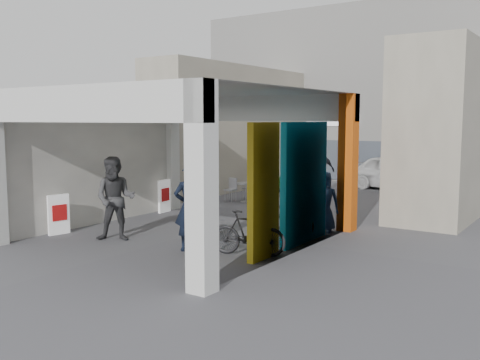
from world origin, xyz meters
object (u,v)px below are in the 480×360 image
Objects in this scene: white_van at (398,173)px; man_elderly at (324,202)px; cafe_set at (248,193)px; bicycle_front at (292,214)px; man_crates at (319,170)px; bicycle_rear at (248,233)px; produce_stand at (269,188)px; man_with_dog at (190,207)px; man_back_turned at (115,199)px; border_collie at (204,224)px.

man_elderly is at bearing -158.84° from white_van.
man_elderly is (4.47, -3.25, 0.49)m from cafe_set.
man_crates is at bearing 47.68° from bicycle_front.
produce_stand is at bearing 9.27° from bicycle_rear.
man_crates is at bearing -2.37° from bicycle_rear.
cafe_set is 0.86× the size of man_elderly.
man_with_dog is 0.96× the size of man_back_turned.
bicycle_rear is at bearing -161.78° from white_van.
cafe_set is 6.99m from man_back_turned.
man_crates is 0.47× the size of white_van.
bicycle_rear is 0.38× the size of white_van.
white_van is (3.52, 4.12, 0.43)m from produce_stand.
man_elderly is (4.52, -4.80, 0.50)m from produce_stand.
man_crates is (1.55, 2.51, 0.70)m from cafe_set.
border_collie is 2.26m from man_back_turned.
cafe_set is at bearing -111.42° from man_with_dog.
man_elderly is at bearing -159.40° from man_with_dog.
man_back_turned is 0.48× the size of white_van.
man_back_turned is at bearing -150.63° from man_elderly.
cafe_set is at bearing -105.34° from produce_stand.
produce_stand is 8.78m from man_with_dog.
cafe_set is 1.25× the size of produce_stand.
produce_stand is 0.54× the size of man_crates.
man_with_dog reaches higher than cafe_set.
border_collie is 0.34× the size of man_crates.
man_with_dog is (2.96, -8.23, 0.68)m from produce_stand.
man_with_dog is 9.30m from man_crates.
bicycle_front is (0.97, 2.84, -0.47)m from man_with_dog.
white_van is (-0.72, 12.00, 0.23)m from bicycle_rear.
border_collie is at bearing -67.54° from cafe_set.
man_crates is (0.72, 9.42, -0.01)m from man_back_turned.
man_with_dog is 0.46× the size of white_van.
cafe_set is at bearing 114.09° from border_collie.
border_collie is 0.43× the size of man_elderly.
border_collie is at bearing -107.51° from man_with_dog.
white_van is at bearing 80.67° from man_elderly.
man_with_dog is at bearing -167.80° from white_van.
border_collie is (2.21, -6.79, -0.01)m from produce_stand.
bicycle_front is (3.89, -3.84, 0.19)m from cafe_set.
white_van is at bearing 29.96° from bicycle_front.
white_van reaches higher than bicycle_front.
border_collie is 2.23m from bicycle_front.
bicycle_rear is (2.65, -8.84, -0.50)m from man_crates.
bicycle_front is 0.44× the size of white_van.
man_with_dog reaches higher than bicycle_front.
produce_stand is 5.44m from white_van.
bicycle_rear is at bearing 150.58° from man_with_dog.
man_back_turned reaches higher than cafe_set.
man_elderly reaches higher than bicycle_rear.
man_back_turned reaches higher than man_elderly.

